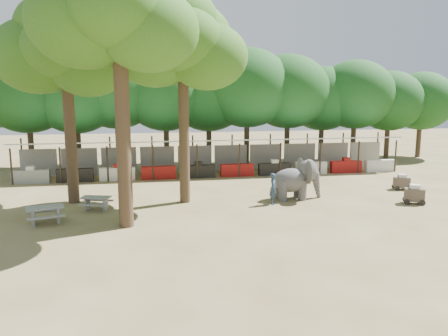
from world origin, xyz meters
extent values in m
plane|color=brown|center=(0.00, 0.00, 0.00)|extent=(100.00, 100.00, 0.00)
cube|color=#AFB4B9|center=(0.00, 14.00, 2.50)|extent=(28.00, 2.99, 0.39)
cylinder|color=#2D2319|center=(-12.60, 12.65, 1.20)|extent=(0.12, 0.12, 2.40)
cylinder|color=#2D2319|center=(-12.60, 15.35, 1.40)|extent=(0.12, 0.12, 2.80)
cube|color=gray|center=(-12.60, 12.90, 0.45)|extent=(2.38, 0.50, 0.90)
cube|color=gray|center=(-12.60, 15.30, 1.00)|extent=(2.52, 0.12, 2.00)
cylinder|color=#2D2319|center=(-9.80, 12.65, 1.20)|extent=(0.12, 0.12, 2.40)
cylinder|color=#2D2319|center=(-9.80, 15.35, 1.40)|extent=(0.12, 0.12, 2.80)
cube|color=black|center=(-9.80, 12.90, 0.45)|extent=(2.38, 0.50, 0.90)
cube|color=gray|center=(-9.80, 15.30, 1.00)|extent=(2.52, 0.12, 2.00)
cylinder|color=#2D2319|center=(-7.00, 12.65, 1.20)|extent=(0.12, 0.12, 2.40)
cylinder|color=#2D2319|center=(-7.00, 15.35, 1.40)|extent=(0.12, 0.12, 2.80)
cube|color=silver|center=(-7.00, 12.90, 0.45)|extent=(2.38, 0.50, 0.90)
cube|color=gray|center=(-7.00, 15.30, 1.00)|extent=(2.52, 0.12, 2.00)
cylinder|color=#2D2319|center=(-4.20, 12.65, 1.20)|extent=(0.12, 0.12, 2.40)
cylinder|color=#2D2319|center=(-4.20, 15.35, 1.40)|extent=(0.12, 0.12, 2.80)
cube|color=maroon|center=(-4.20, 12.90, 0.45)|extent=(2.38, 0.50, 0.90)
cube|color=gray|center=(-4.20, 15.30, 1.00)|extent=(2.52, 0.12, 2.00)
cylinder|color=#2D2319|center=(-1.40, 12.65, 1.20)|extent=(0.12, 0.12, 2.40)
cylinder|color=#2D2319|center=(-1.40, 15.35, 1.40)|extent=(0.12, 0.12, 2.80)
cube|color=black|center=(-1.40, 12.90, 0.45)|extent=(2.38, 0.50, 0.90)
cube|color=gray|center=(-1.40, 15.30, 1.00)|extent=(2.52, 0.12, 2.00)
cylinder|color=#2D2319|center=(1.40, 12.65, 1.20)|extent=(0.12, 0.12, 2.40)
cylinder|color=#2D2319|center=(1.40, 15.35, 1.40)|extent=(0.12, 0.12, 2.80)
cube|color=maroon|center=(1.40, 12.90, 0.45)|extent=(2.38, 0.50, 0.90)
cube|color=gray|center=(1.40, 15.30, 1.00)|extent=(2.52, 0.12, 2.00)
cylinder|color=#2D2319|center=(4.20, 12.65, 1.20)|extent=(0.12, 0.12, 2.40)
cylinder|color=#2D2319|center=(4.20, 15.35, 1.40)|extent=(0.12, 0.12, 2.80)
cube|color=black|center=(4.20, 12.90, 0.45)|extent=(2.38, 0.50, 0.90)
cube|color=gray|center=(4.20, 15.30, 1.00)|extent=(2.52, 0.12, 2.00)
cylinder|color=#2D2319|center=(7.00, 12.65, 1.20)|extent=(0.12, 0.12, 2.40)
cylinder|color=#2D2319|center=(7.00, 15.35, 1.40)|extent=(0.12, 0.12, 2.80)
cube|color=silver|center=(7.00, 12.90, 0.45)|extent=(2.38, 0.50, 0.90)
cube|color=gray|center=(7.00, 15.30, 1.00)|extent=(2.52, 0.12, 2.00)
cylinder|color=#2D2319|center=(9.80, 12.65, 1.20)|extent=(0.12, 0.12, 2.40)
cylinder|color=#2D2319|center=(9.80, 15.35, 1.40)|extent=(0.12, 0.12, 2.80)
cube|color=maroon|center=(9.80, 12.90, 0.45)|extent=(2.38, 0.50, 0.90)
cube|color=gray|center=(9.80, 15.30, 1.00)|extent=(2.52, 0.12, 2.00)
cylinder|color=#2D2319|center=(12.60, 12.65, 1.20)|extent=(0.12, 0.12, 2.40)
cylinder|color=#2D2319|center=(12.60, 15.35, 1.40)|extent=(0.12, 0.12, 2.80)
cube|color=silver|center=(12.60, 12.90, 0.45)|extent=(2.38, 0.50, 0.90)
cube|color=gray|center=(12.60, 15.30, 1.00)|extent=(2.52, 0.12, 2.00)
cylinder|color=#332316|center=(-9.00, 7.00, 4.60)|extent=(0.60, 0.60, 9.20)
cone|color=#332316|center=(-9.00, 7.00, 9.20)|extent=(0.57, 0.57, 2.88)
ellipsoid|color=#235214|center=(-10.40, 7.30, 7.82)|extent=(4.80, 4.80, 3.94)
ellipsoid|color=#235214|center=(-7.80, 6.40, 7.42)|extent=(4.20, 4.20, 3.44)
ellipsoid|color=#235214|center=(-8.80, 8.10, 8.42)|extent=(5.20, 5.20, 4.26)
ellipsoid|color=#235214|center=(-9.00, 5.70, 8.12)|extent=(3.80, 3.80, 3.12)
ellipsoid|color=#235214|center=(-9.30, 7.20, 9.22)|extent=(4.40, 4.40, 3.61)
cylinder|color=#332316|center=(-6.00, 2.00, 5.20)|extent=(0.64, 0.64, 10.40)
ellipsoid|color=#235214|center=(-7.40, 2.30, 8.84)|extent=(4.80, 4.80, 3.94)
ellipsoid|color=#235214|center=(-4.80, 1.40, 8.44)|extent=(4.20, 4.20, 3.44)
ellipsoid|color=#235214|center=(-5.80, 3.10, 9.44)|extent=(5.20, 5.20, 4.26)
ellipsoid|color=#235214|center=(-6.00, 0.70, 9.14)|extent=(3.80, 3.80, 3.12)
cylinder|color=#332316|center=(-3.00, 6.00, 4.80)|extent=(0.56, 0.56, 9.60)
cone|color=#332316|center=(-3.00, 6.00, 9.60)|extent=(0.53, 0.53, 3.00)
ellipsoid|color=#235214|center=(-4.40, 6.30, 8.16)|extent=(4.80, 4.80, 3.94)
ellipsoid|color=#235214|center=(-1.80, 5.40, 7.76)|extent=(4.20, 4.20, 3.44)
ellipsoid|color=#235214|center=(-2.80, 7.10, 8.76)|extent=(5.20, 5.20, 4.26)
ellipsoid|color=#235214|center=(-3.00, 4.70, 8.46)|extent=(3.80, 3.80, 3.12)
ellipsoid|color=#235214|center=(-3.30, 6.20, 9.56)|extent=(4.40, 4.40, 3.61)
cylinder|color=#332316|center=(-13.33, 19.00, 1.87)|extent=(0.44, 0.44, 3.74)
ellipsoid|color=#0F3612|center=(-13.33, 19.00, 5.53)|extent=(6.46, 5.95, 5.61)
cylinder|color=#332316|center=(-10.00, 19.00, 1.87)|extent=(0.44, 0.44, 3.74)
ellipsoid|color=#0F3612|center=(-10.00, 19.00, 5.53)|extent=(6.46, 5.95, 5.61)
cylinder|color=#332316|center=(-6.67, 19.00, 1.87)|extent=(0.44, 0.44, 3.74)
ellipsoid|color=#0F3612|center=(-6.67, 19.00, 5.53)|extent=(6.46, 5.95, 5.61)
cylinder|color=#332316|center=(-3.33, 19.00, 1.87)|extent=(0.44, 0.44, 3.74)
ellipsoid|color=#0F3612|center=(-3.33, 19.00, 5.53)|extent=(6.46, 5.95, 5.61)
cylinder|color=#332316|center=(0.00, 19.00, 1.87)|extent=(0.44, 0.44, 3.74)
ellipsoid|color=#0F3612|center=(0.00, 19.00, 5.53)|extent=(6.46, 5.95, 5.61)
cylinder|color=#332316|center=(3.33, 19.00, 1.87)|extent=(0.44, 0.44, 3.74)
ellipsoid|color=#0F3612|center=(3.33, 19.00, 5.53)|extent=(6.46, 5.95, 5.61)
cylinder|color=#332316|center=(6.67, 19.00, 1.87)|extent=(0.44, 0.44, 3.74)
ellipsoid|color=#0F3612|center=(6.67, 19.00, 5.53)|extent=(6.46, 5.95, 5.61)
cylinder|color=#332316|center=(10.00, 19.00, 1.87)|extent=(0.44, 0.44, 3.74)
ellipsoid|color=#0F3612|center=(10.00, 19.00, 5.53)|extent=(6.46, 5.95, 5.61)
cylinder|color=#332316|center=(13.33, 19.00, 1.87)|extent=(0.44, 0.44, 3.74)
ellipsoid|color=#0F3612|center=(13.33, 19.00, 5.53)|extent=(6.46, 5.95, 5.61)
cylinder|color=#332316|center=(16.67, 19.00, 1.87)|extent=(0.44, 0.44, 3.74)
ellipsoid|color=#0F3612|center=(16.67, 19.00, 5.53)|extent=(6.46, 5.95, 5.61)
cylinder|color=#332316|center=(20.00, 19.00, 1.87)|extent=(0.44, 0.44, 3.74)
ellipsoid|color=#0F3612|center=(20.00, 19.00, 5.53)|extent=(6.46, 5.95, 5.61)
ellipsoid|color=#434141|center=(2.92, 5.57, 1.09)|extent=(2.13, 1.30, 1.35)
cylinder|color=#434141|center=(2.36, 5.23, 0.57)|extent=(0.50, 0.50, 1.14)
cylinder|color=#434141|center=(2.33, 5.87, 0.57)|extent=(0.50, 0.50, 1.14)
cylinder|color=#434141|center=(3.50, 5.27, 0.57)|extent=(0.50, 0.50, 1.14)
cylinder|color=#434141|center=(3.48, 5.91, 0.57)|extent=(0.50, 0.50, 1.14)
ellipsoid|color=#434141|center=(3.91, 5.61, 1.57)|extent=(1.19, 0.97, 1.25)
ellipsoid|color=#434141|center=(3.74, 4.99, 1.60)|extent=(0.23, 1.03, 1.28)
ellipsoid|color=#434141|center=(3.69, 6.21, 1.60)|extent=(0.23, 1.03, 1.28)
cone|color=#434141|center=(4.51, 5.63, 0.71)|extent=(0.53, 0.53, 1.41)
imported|color=#26384C|center=(1.64, 4.68, 0.85)|extent=(0.58, 0.71, 1.69)
cube|color=gray|center=(-9.66, 3.06, 0.77)|extent=(1.74, 1.15, 0.06)
cube|color=gray|center=(-10.17, 2.92, 0.37)|extent=(0.27, 0.65, 0.75)
cube|color=gray|center=(-9.14, 3.20, 0.37)|extent=(0.27, 0.65, 0.75)
cube|color=gray|center=(-9.50, 2.49, 0.45)|extent=(1.61, 0.69, 0.05)
cube|color=gray|center=(-9.82, 3.62, 0.45)|extent=(1.61, 0.69, 0.05)
cube|color=gray|center=(-7.61, 5.04, 0.68)|extent=(1.55, 1.02, 0.06)
cube|color=gray|center=(-8.07, 5.17, 0.33)|extent=(0.24, 0.58, 0.67)
cube|color=gray|center=(-7.15, 4.92, 0.33)|extent=(0.24, 0.58, 0.67)
cube|color=gray|center=(-7.75, 4.54, 0.40)|extent=(1.44, 0.61, 0.05)
cube|color=gray|center=(-7.47, 5.55, 0.40)|extent=(1.44, 0.61, 0.05)
cube|color=#3C3129|center=(9.16, 3.37, 0.49)|extent=(1.14, 0.95, 0.69)
cylinder|color=black|center=(8.67, 3.24, 0.15)|extent=(0.29, 0.18, 0.30)
cylinder|color=black|center=(9.38, 2.91, 0.15)|extent=(0.29, 0.18, 0.30)
cylinder|color=black|center=(8.94, 3.83, 0.15)|extent=(0.29, 0.18, 0.30)
cylinder|color=black|center=(9.66, 3.50, 0.15)|extent=(0.29, 0.18, 0.30)
cube|color=silver|center=(9.16, 3.37, 0.93)|extent=(0.61, 0.56, 0.25)
cube|color=#3C3129|center=(10.55, 6.76, 0.45)|extent=(0.97, 0.68, 0.62)
cylinder|color=black|center=(10.15, 6.53, 0.13)|extent=(0.27, 0.10, 0.27)
cylinder|color=black|center=(10.85, 6.41, 0.13)|extent=(0.27, 0.10, 0.27)
cylinder|color=black|center=(10.25, 7.11, 0.13)|extent=(0.27, 0.10, 0.27)
cylinder|color=black|center=(10.95, 6.99, 0.13)|extent=(0.27, 0.10, 0.27)
cube|color=silver|center=(10.55, 6.76, 0.85)|extent=(0.50, 0.43, 0.22)
camera|label=1|loc=(-5.09, -17.38, 5.86)|focal=35.00mm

